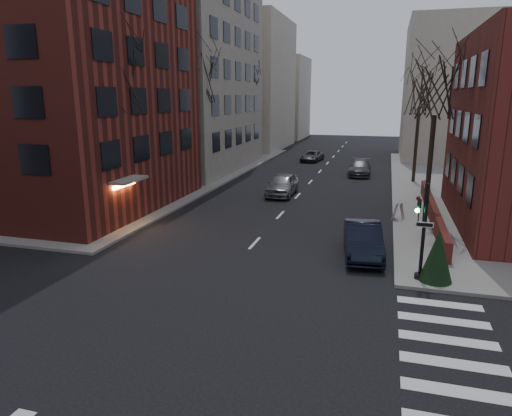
{
  "coord_description": "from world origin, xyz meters",
  "views": [
    {
      "loc": [
        6.3,
        -9.87,
        7.55
      ],
      "look_at": [
        0.18,
        11.63,
        2.0
      ],
      "focal_mm": 32.0,
      "sensor_mm": 36.0,
      "label": 1
    }
  ],
  "objects": [
    {
      "name": "tree_right_b",
      "position": [
        8.8,
        32.0,
        7.59
      ],
      "size": [
        3.74,
        3.74,
        9.18
      ],
      "color": "#2D231C",
      "rests_on": "sidewalk_far_right"
    },
    {
      "name": "car_lane_gray",
      "position": [
        4.01,
        34.83,
        0.72
      ],
      "size": [
        2.03,
        4.98,
        1.45
      ],
      "primitive_type": "imported",
      "rotation": [
        0.0,
        0.0,
        0.0
      ],
      "color": "#403F44",
      "rests_on": "ground"
    },
    {
      "name": "building_left_tan",
      "position": [
        -17.0,
        34.0,
        14.0
      ],
      "size": [
        18.0,
        18.0,
        28.0
      ],
      "primitive_type": "cube",
      "color": "#A19585",
      "rests_on": "ground"
    },
    {
      "name": "building_left_brick",
      "position": [
        -15.5,
        16.5,
        9.0
      ],
      "size": [
        15.0,
        15.0,
        18.0
      ],
      "primitive_type": "cube",
      "color": "maroon",
      "rests_on": "ground"
    },
    {
      "name": "tree_left_a",
      "position": [
        -8.8,
        14.0,
        8.47
      ],
      "size": [
        4.18,
        4.18,
        10.26
      ],
      "color": "#2D231C",
      "rests_on": "sidewalk_far_left"
    },
    {
      "name": "building_distant_la",
      "position": [
        -15.0,
        55.0,
        9.0
      ],
      "size": [
        14.0,
        16.0,
        18.0
      ],
      "primitive_type": "cube",
      "color": "#B8B09C",
      "rests_on": "ground"
    },
    {
      "name": "ground",
      "position": [
        0.0,
        0.0,
        0.0
      ],
      "size": [
        160.0,
        160.0,
        0.0
      ],
      "primitive_type": "plane",
      "color": "black",
      "rests_on": "ground"
    },
    {
      "name": "tree_left_c",
      "position": [
        -8.8,
        40.0,
        8.03
      ],
      "size": [
        3.96,
        3.96,
        9.72
      ],
      "color": "#2D231C",
      "rests_on": "sidewalk_far_left"
    },
    {
      "name": "tree_left_b",
      "position": [
        -8.8,
        26.0,
        8.91
      ],
      "size": [
        4.4,
        4.4,
        10.8
      ],
      "color": "#2D231C",
      "rests_on": "sidewalk_far_left"
    },
    {
      "name": "building_distant_ra",
      "position": [
        15.0,
        50.0,
        8.0
      ],
      "size": [
        14.0,
        14.0,
        16.0
      ],
      "primitive_type": "cube",
      "color": "#B8B09C",
      "rests_on": "ground"
    },
    {
      "name": "traffic_signal",
      "position": [
        7.94,
        8.99,
        1.91
      ],
      "size": [
        0.76,
        0.44,
        4.0
      ],
      "color": "black",
      "rests_on": "sidewalk_far_right"
    },
    {
      "name": "sidewalk_far_left",
      "position": [
        -29.0,
        30.0,
        0.07
      ],
      "size": [
        44.0,
        44.0,
        0.15
      ],
      "primitive_type": "cube",
      "color": "gray",
      "rests_on": "ground"
    },
    {
      "name": "building_distant_lb",
      "position": [
        -13.0,
        72.0,
        7.0
      ],
      "size": [
        10.0,
        12.0,
        14.0
      ],
      "primitive_type": "cube",
      "color": "#B8B09C",
      "rests_on": "ground"
    },
    {
      "name": "streetlamp_near",
      "position": [
        -8.2,
        22.0,
        4.24
      ],
      "size": [
        0.36,
        0.36,
        6.28
      ],
      "color": "black",
      "rests_on": "sidewalk_far_left"
    },
    {
      "name": "low_wall_right",
      "position": [
        9.3,
        19.0,
        0.65
      ],
      "size": [
        0.35,
        16.0,
        1.0
      ],
      "primitive_type": "cube",
      "color": "maroon",
      "rests_on": "sidewalk_far_right"
    },
    {
      "name": "car_lane_far",
      "position": [
        -1.97,
        43.08,
        0.6
      ],
      "size": [
        2.52,
        4.55,
        1.2
      ],
      "primitive_type": "imported",
      "rotation": [
        0.0,
        0.0,
        -0.13
      ],
      "color": "#3C3B40",
      "rests_on": "ground"
    },
    {
      "name": "sandwich_board",
      "position": [
        7.3,
        18.4,
        0.66
      ],
      "size": [
        0.61,
        0.73,
        1.02
      ],
      "primitive_type": "cube",
      "rotation": [
        0.0,
        0.0,
        -0.28
      ],
      "color": "silver",
      "rests_on": "sidewalk_far_right"
    },
    {
      "name": "car_lane_silver",
      "position": [
        -1.23,
        24.04,
        0.83
      ],
      "size": [
        1.98,
        4.87,
        1.66
      ],
      "primitive_type": "imported",
      "rotation": [
        0.0,
        0.0,
        0.01
      ],
      "color": "gray",
      "rests_on": "ground"
    },
    {
      "name": "streetlamp_far",
      "position": [
        -8.2,
        42.0,
        4.24
      ],
      "size": [
        0.36,
        0.36,
        6.28
      ],
      "color": "black",
      "rests_on": "sidewalk_far_left"
    },
    {
      "name": "parked_sedan",
      "position": [
        5.53,
        11.58,
        0.8
      ],
      "size": [
        2.26,
        5.0,
        1.59
      ],
      "primitive_type": "imported",
      "rotation": [
        0.0,
        0.0,
        0.12
      ],
      "color": "black",
      "rests_on": "ground"
    },
    {
      "name": "tree_right_a",
      "position": [
        8.8,
        18.0,
        8.03
      ],
      "size": [
        3.96,
        3.96,
        9.72
      ],
      "color": "#2D231C",
      "rests_on": "sidewalk_far_right"
    },
    {
      "name": "evergreen_shrub",
      "position": [
        8.59,
        8.9,
        1.24
      ],
      "size": [
        1.65,
        1.65,
        2.18
      ],
      "primitive_type": "cone",
      "rotation": [
        0.0,
        0.0,
        -0.31
      ],
      "color": "black",
      "rests_on": "sidewalk_far_right"
    }
  ]
}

